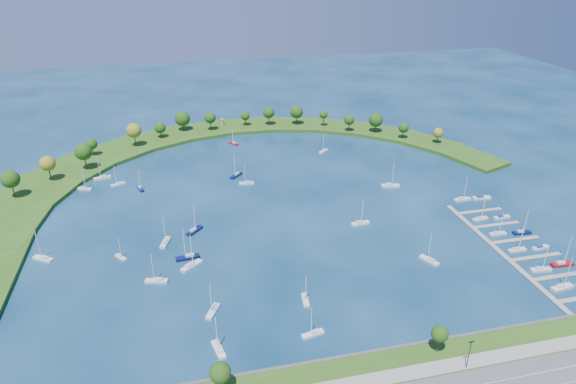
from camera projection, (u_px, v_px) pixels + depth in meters
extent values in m
plane|color=#072943|center=(280.00, 205.00, 239.27)|extent=(700.00, 700.00, 0.00)
cube|color=#474442|center=(353.00, 356.00, 149.31)|extent=(420.00, 1.20, 1.80)
cube|color=gray|center=(366.00, 381.00, 139.80)|extent=(420.00, 5.00, 0.12)
cylinder|color=#382314|center=(221.00, 384.00, 135.73)|extent=(0.56, 0.56, 5.25)
sphere|color=#254511|center=(220.00, 373.00, 134.05)|extent=(6.00, 6.00, 6.00)
cylinder|color=#382314|center=(438.00, 344.00, 148.95)|extent=(0.56, 0.56, 5.60)
sphere|color=#254511|center=(440.00, 335.00, 147.26)|extent=(5.20, 5.20, 5.20)
cylinder|color=black|center=(469.00, 355.00, 142.01)|extent=(0.24, 0.24, 10.00)
cube|color=#2C5015|center=(31.00, 194.00, 247.36)|extent=(50.23, 54.30, 2.00)
cube|color=#2C5015|center=(71.00, 170.00, 273.98)|extent=(54.07, 56.09, 2.00)
cube|color=#2C5015|center=(114.00, 152.00, 298.07)|extent=(55.20, 54.07, 2.00)
cube|color=#2C5015|center=(158.00, 139.00, 318.22)|extent=(53.65, 48.47, 2.00)
cube|color=#2C5015|center=(202.00, 131.00, 333.26)|extent=(49.62, 39.75, 2.00)
cube|color=#2C5015|center=(246.00, 126.00, 342.34)|extent=(44.32, 29.96, 2.00)
cube|color=#2C5015|center=(291.00, 125.00, 344.92)|extent=(49.49, 38.05, 2.00)
cube|color=#2C5015|center=(335.00, 127.00, 340.85)|extent=(51.13, 44.12, 2.00)
cube|color=#2C5015|center=(380.00, 132.00, 330.38)|extent=(49.19, 47.96, 2.00)
cube|color=#2C5015|center=(424.00, 142.00, 314.09)|extent=(43.90, 49.49, 2.00)
cube|color=#2C5015|center=(467.00, 156.00, 292.95)|extent=(35.67, 48.74, 2.00)
cylinder|color=#382314|center=(13.00, 190.00, 240.23)|extent=(0.56, 0.56, 8.10)
sphere|color=#254511|center=(10.00, 179.00, 237.67)|extent=(8.73, 8.73, 8.73)
cylinder|color=#382314|center=(50.00, 173.00, 257.84)|extent=(0.56, 0.56, 8.09)
sphere|color=olive|center=(48.00, 163.00, 255.35)|extent=(7.99, 7.99, 7.99)
cylinder|color=#382314|center=(85.00, 162.00, 271.10)|extent=(0.56, 0.56, 8.39)
sphere|color=#254511|center=(83.00, 152.00, 268.44)|extent=(9.19, 9.19, 9.19)
cylinder|color=#382314|center=(93.00, 151.00, 289.88)|extent=(0.56, 0.56, 5.84)
sphere|color=#254511|center=(92.00, 144.00, 288.03)|extent=(6.33, 6.33, 6.33)
cylinder|color=#382314|center=(135.00, 140.00, 302.78)|extent=(0.56, 0.56, 8.30)
sphere|color=olive|center=(134.00, 131.00, 300.16)|extent=(9.00, 9.00, 9.00)
cylinder|color=#382314|center=(161.00, 134.00, 317.28)|extent=(0.56, 0.56, 5.14)
sphere|color=#254511|center=(160.00, 128.00, 315.51)|extent=(7.15, 7.15, 7.15)
cylinder|color=#382314|center=(183.00, 126.00, 329.79)|extent=(0.56, 0.56, 6.05)
sphere|color=#254511|center=(182.00, 119.00, 327.58)|extent=(9.89, 9.89, 9.89)
cylinder|color=#382314|center=(211.00, 125.00, 329.84)|extent=(0.56, 0.56, 7.09)
sphere|color=#254511|center=(210.00, 118.00, 327.61)|extent=(7.53, 7.53, 7.53)
cylinder|color=#382314|center=(245.00, 122.00, 338.99)|extent=(0.56, 0.56, 5.53)
sphere|color=#254511|center=(245.00, 116.00, 337.23)|extent=(6.12, 6.12, 6.12)
cylinder|color=#382314|center=(269.00, 120.00, 339.72)|extent=(0.56, 0.56, 7.10)
sphere|color=#254511|center=(269.00, 113.00, 337.47)|extent=(7.74, 7.74, 7.74)
cylinder|color=#382314|center=(297.00, 119.00, 340.89)|extent=(0.56, 0.56, 7.03)
sphere|color=#254511|center=(297.00, 112.00, 338.55)|extent=(8.87, 8.87, 8.87)
cylinder|color=#382314|center=(323.00, 121.00, 337.42)|extent=(0.56, 0.56, 7.01)
sphere|color=#254511|center=(324.00, 115.00, 335.39)|extent=(5.50, 5.50, 5.50)
cylinder|color=#382314|center=(349.00, 127.00, 328.04)|extent=(0.56, 0.56, 6.45)
sphere|color=#254511|center=(349.00, 120.00, 326.03)|extent=(6.74, 6.74, 6.74)
cylinder|color=#382314|center=(375.00, 127.00, 326.77)|extent=(0.56, 0.56, 6.34)
sphere|color=#254511|center=(376.00, 120.00, 324.57)|extent=(9.13, 9.13, 9.13)
cylinder|color=#382314|center=(403.00, 134.00, 315.89)|extent=(0.56, 0.56, 5.77)
sphere|color=#254511|center=(404.00, 128.00, 314.04)|extent=(6.56, 6.56, 6.56)
cylinder|color=#382314|center=(437.00, 139.00, 308.21)|extent=(0.56, 0.56, 5.49)
sphere|color=olive|center=(438.00, 133.00, 306.45)|extent=(6.19, 6.19, 6.19)
cylinder|color=gray|center=(222.00, 122.00, 340.48)|extent=(2.20, 2.20, 3.97)
cylinder|color=gray|center=(222.00, 119.00, 339.54)|extent=(2.60, 2.60, 0.30)
cube|color=gray|center=(500.00, 252.00, 201.77)|extent=(2.20, 82.00, 0.40)
cube|color=gray|center=(560.00, 276.00, 186.95)|extent=(22.00, 2.00, 0.40)
cube|color=gray|center=(537.00, 257.00, 198.48)|extent=(22.00, 2.00, 0.40)
cylinder|color=#382314|center=(560.00, 253.00, 200.60)|extent=(0.36, 0.36, 1.60)
cube|color=gray|center=(516.00, 240.00, 210.02)|extent=(22.00, 2.00, 0.40)
cylinder|color=#382314|center=(538.00, 236.00, 212.13)|extent=(0.36, 0.36, 1.60)
cube|color=gray|center=(497.00, 225.00, 221.55)|extent=(22.00, 2.00, 0.40)
cylinder|color=#382314|center=(519.00, 221.00, 223.67)|extent=(0.36, 0.36, 1.60)
cube|color=gray|center=(480.00, 211.00, 233.08)|extent=(22.00, 2.00, 0.40)
cylinder|color=#382314|center=(501.00, 208.00, 235.20)|extent=(0.36, 0.36, 1.60)
cube|color=silver|center=(118.00, 184.00, 258.98)|extent=(7.55, 5.10, 0.89)
cube|color=silver|center=(119.00, 183.00, 259.07)|extent=(2.96, 2.44, 0.62)
cylinder|color=silver|center=(115.00, 175.00, 256.25)|extent=(0.32, 0.32, 9.98)
cube|color=silver|center=(390.00, 186.00, 257.39)|extent=(9.59, 4.08, 1.12)
cube|color=silver|center=(389.00, 184.00, 256.92)|extent=(3.50, 2.33, 0.78)
cylinder|color=silver|center=(393.00, 174.00, 254.42)|extent=(0.32, 0.32, 12.55)
cube|color=silver|center=(219.00, 350.00, 152.41)|extent=(4.12, 8.71, 1.01)
cube|color=silver|center=(219.00, 349.00, 151.35)|extent=(2.25, 3.23, 0.71)
cylinder|color=silver|center=(217.00, 333.00, 150.23)|extent=(0.32, 0.32, 11.33)
cube|color=silver|center=(213.00, 311.00, 168.44)|extent=(5.87, 8.35, 0.99)
cube|color=silver|center=(214.00, 308.00, 168.79)|extent=(2.77, 3.30, 0.69)
cylinder|color=silver|center=(211.00, 298.00, 165.20)|extent=(0.32, 0.32, 11.10)
cube|color=silver|center=(360.00, 223.00, 222.24)|extent=(8.52, 3.12, 1.00)
cube|color=silver|center=(359.00, 222.00, 221.63)|extent=(3.06, 1.90, 0.70)
cylinder|color=silver|center=(363.00, 211.00, 219.73)|extent=(0.32, 0.32, 11.25)
cube|color=silver|center=(313.00, 334.00, 158.57)|extent=(7.82, 3.59, 0.91)
cube|color=silver|center=(315.00, 332.00, 158.51)|extent=(2.89, 1.98, 0.63)
cylinder|color=silver|center=(311.00, 321.00, 155.89)|extent=(0.32, 0.32, 10.19)
cube|color=maroon|center=(234.00, 144.00, 313.14)|extent=(5.84, 7.39, 0.90)
cube|color=silver|center=(234.00, 143.00, 312.34)|extent=(2.65, 2.99, 0.63)
cylinder|color=silver|center=(233.00, 135.00, 311.09)|extent=(0.32, 0.32, 10.08)
cube|color=#0A1044|center=(236.00, 176.00, 268.90)|extent=(7.69, 7.86, 1.03)
cube|color=silver|center=(237.00, 174.00, 269.18)|extent=(3.30, 3.33, 0.72)
cylinder|color=silver|center=(235.00, 165.00, 265.59)|extent=(0.32, 0.32, 11.59)
cube|color=silver|center=(121.00, 257.00, 198.02)|extent=(5.18, 6.07, 0.75)
cube|color=silver|center=(120.00, 256.00, 198.10)|extent=(2.30, 2.49, 0.53)
cylinder|color=silver|center=(120.00, 248.00, 195.70)|extent=(0.32, 0.32, 8.47)
cube|color=#0A1044|center=(195.00, 231.00, 216.40)|extent=(7.69, 7.99, 1.04)
cube|color=silver|center=(193.00, 230.00, 215.33)|extent=(3.31, 3.38, 0.73)
cylinder|color=silver|center=(194.00, 217.00, 214.13)|extent=(0.32, 0.32, 11.70)
cube|color=silver|center=(429.00, 260.00, 195.87)|extent=(5.88, 8.70, 1.02)
cube|color=silver|center=(431.00, 260.00, 194.89)|extent=(2.81, 3.41, 0.72)
cylinder|color=silver|center=(430.00, 246.00, 193.58)|extent=(0.32, 0.32, 11.50)
cube|color=silver|center=(43.00, 259.00, 196.91)|extent=(8.66, 6.81, 1.05)
cube|color=silver|center=(44.00, 257.00, 196.25)|extent=(3.50, 3.10, 0.73)
cylinder|color=silver|center=(38.00, 245.00, 194.29)|extent=(0.32, 0.32, 11.79)
cube|color=silver|center=(85.00, 189.00, 254.25)|extent=(7.64, 4.68, 0.89)
cube|color=silver|center=(83.00, 187.00, 254.02)|extent=(2.94, 2.31, 0.62)
cylinder|color=silver|center=(84.00, 179.00, 251.77)|extent=(0.32, 0.32, 9.99)
cube|color=silver|center=(165.00, 243.00, 207.79)|extent=(4.90, 8.83, 1.02)
cube|color=silver|center=(165.00, 242.00, 206.65)|extent=(2.51, 3.35, 0.72)
cylinder|color=silver|center=(164.00, 229.00, 205.64)|extent=(0.32, 0.32, 11.49)
cube|color=silver|center=(324.00, 151.00, 301.37)|extent=(7.25, 6.56, 0.92)
cube|color=silver|center=(324.00, 150.00, 301.58)|extent=(3.02, 2.87, 0.64)
cylinder|color=silver|center=(323.00, 143.00, 298.45)|extent=(0.32, 0.32, 10.34)
cube|color=silver|center=(156.00, 281.00, 183.82)|extent=(8.63, 4.29, 1.00)
cube|color=silver|center=(158.00, 279.00, 183.43)|extent=(3.22, 2.29, 0.70)
cylinder|color=silver|center=(153.00, 267.00, 181.13)|extent=(0.32, 0.32, 11.22)
cube|color=silver|center=(102.00, 178.00, 266.17)|extent=(9.04, 4.26, 1.05)
cube|color=silver|center=(104.00, 176.00, 266.11)|extent=(3.35, 2.33, 0.73)
cylinder|color=silver|center=(99.00, 167.00, 263.07)|extent=(0.32, 0.32, 11.78)
cube|color=#0A1044|center=(140.00, 189.00, 254.18)|extent=(4.12, 7.56, 0.87)
cube|color=silver|center=(140.00, 187.00, 254.42)|extent=(2.12, 2.86, 0.61)
cylinder|color=silver|center=(139.00, 180.00, 251.37)|extent=(0.32, 0.32, 9.84)
cube|color=silver|center=(192.00, 266.00, 192.43)|extent=(9.04, 7.97, 1.13)
cube|color=silver|center=(189.00, 265.00, 191.33)|extent=(3.74, 3.51, 0.79)
cylinder|color=silver|center=(191.00, 250.00, 189.89)|extent=(0.32, 0.32, 12.77)
cube|color=silver|center=(247.00, 183.00, 260.22)|extent=(8.04, 3.19, 0.94)
cube|color=silver|center=(248.00, 182.00, 259.94)|extent=(2.91, 1.87, 0.66)
cylinder|color=silver|center=(245.00, 173.00, 257.63)|extent=(0.32, 0.32, 10.56)
cube|color=#0A1044|center=(188.00, 258.00, 197.62)|extent=(9.59, 3.58, 1.12)
cube|color=silver|center=(190.00, 255.00, 197.48)|extent=(3.45, 2.17, 0.79)
cylinder|color=silver|center=(184.00, 243.00, 194.36)|extent=(0.32, 0.32, 12.65)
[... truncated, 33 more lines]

